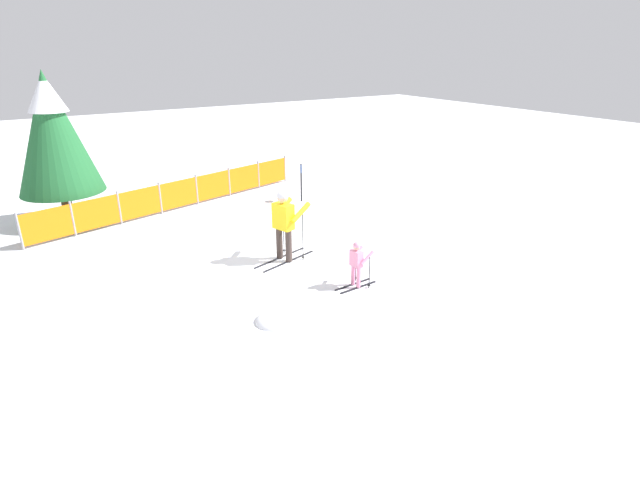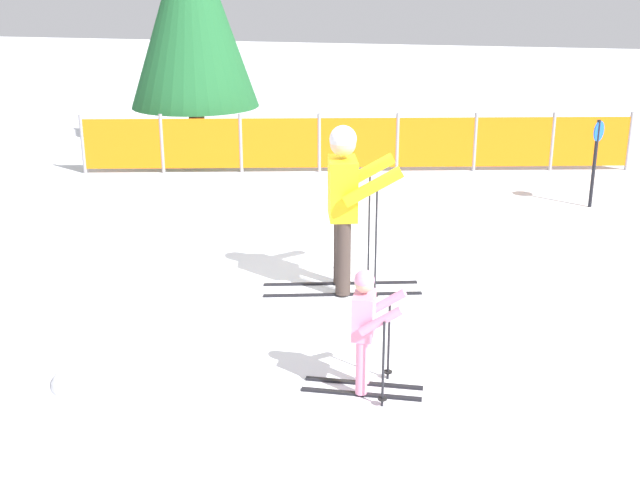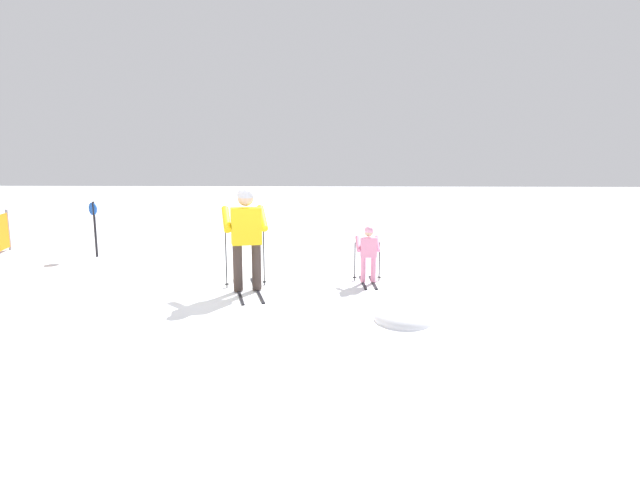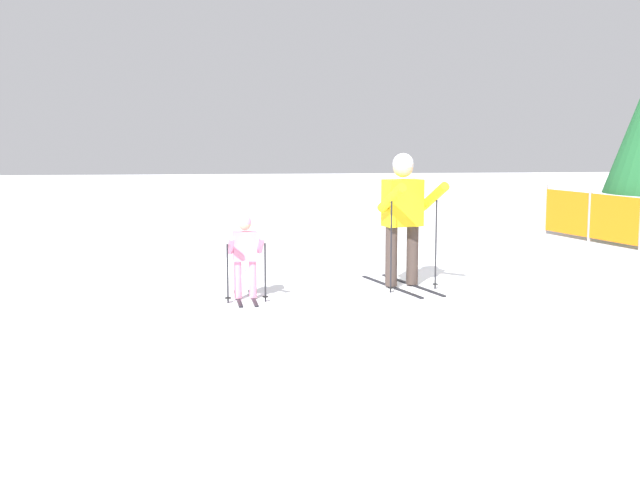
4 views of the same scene
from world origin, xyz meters
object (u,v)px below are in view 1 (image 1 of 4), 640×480
(skier_child, at_px, (357,261))
(trail_marker, at_px, (301,178))
(skier_adult, at_px, (284,218))
(safety_fence, at_px, (179,194))
(conifer_far, at_px, (53,131))

(skier_child, height_order, trail_marker, trail_marker)
(trail_marker, bearing_deg, skier_adult, -125.20)
(trail_marker, bearing_deg, safety_fence, 159.90)
(skier_child, xyz_separation_m, conifer_far, (-4.48, 7.77, 1.98))
(skier_adult, bearing_deg, safety_fence, 83.24)
(safety_fence, xyz_separation_m, trail_marker, (3.57, -1.31, 0.28))
(skier_child, bearing_deg, trail_marker, 66.66)
(skier_adult, distance_m, safety_fence, 5.25)
(skier_adult, height_order, safety_fence, skier_adult)
(safety_fence, relative_size, trail_marker, 7.10)
(skier_child, distance_m, safety_fence, 7.32)
(skier_child, distance_m, conifer_far, 9.19)
(trail_marker, bearing_deg, skier_child, -109.94)
(skier_adult, relative_size, safety_fence, 0.20)
(skier_child, height_order, conifer_far, conifer_far)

